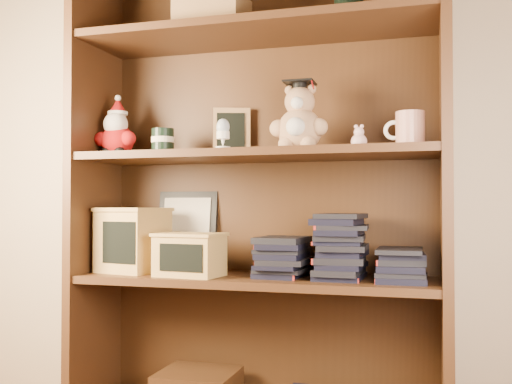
% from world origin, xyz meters
% --- Properties ---
extents(bookcase, '(1.20, 0.35, 1.60)m').
position_xyz_m(bookcase, '(-0.02, 1.36, 0.78)').
color(bookcase, '#432613').
rests_on(bookcase, ground).
extents(shelf_lower, '(1.14, 0.33, 0.02)m').
position_xyz_m(shelf_lower, '(-0.02, 1.30, 0.54)').
color(shelf_lower, '#432613').
rests_on(shelf_lower, ground).
extents(shelf_upper, '(1.14, 0.33, 0.02)m').
position_xyz_m(shelf_upper, '(-0.02, 1.30, 0.94)').
color(shelf_upper, '#432613').
rests_on(shelf_upper, ground).
extents(santa_plush, '(0.15, 0.11, 0.22)m').
position_xyz_m(santa_plush, '(-0.52, 1.30, 1.03)').
color(santa_plush, '#A50F0F').
rests_on(santa_plush, shelf_upper).
extents(teachers_tin, '(0.08, 0.08, 0.09)m').
position_xyz_m(teachers_tin, '(-0.35, 1.30, 0.99)').
color(teachers_tin, black).
rests_on(teachers_tin, shelf_upper).
extents(chalkboard_plaque, '(0.13, 0.09, 0.17)m').
position_xyz_m(chalkboard_plaque, '(-0.14, 1.42, 1.03)').
color(chalkboard_plaque, '#9E7547').
rests_on(chalkboard_plaque, shelf_upper).
extents(egg_cup, '(0.05, 0.05, 0.10)m').
position_xyz_m(egg_cup, '(-0.11, 1.23, 1.00)').
color(egg_cup, white).
rests_on(egg_cup, shelf_upper).
extents(grad_teddy_bear, '(0.19, 0.16, 0.23)m').
position_xyz_m(grad_teddy_bear, '(0.12, 1.30, 1.04)').
color(grad_teddy_bear, tan).
rests_on(grad_teddy_bear, shelf_upper).
extents(pink_figurine, '(0.05, 0.05, 0.08)m').
position_xyz_m(pink_figurine, '(0.31, 1.30, 0.98)').
color(pink_figurine, beige).
rests_on(pink_figurine, shelf_upper).
extents(teacher_mug, '(0.12, 0.09, 0.11)m').
position_xyz_m(teacher_mug, '(0.46, 1.31, 1.00)').
color(teacher_mug, silver).
rests_on(teacher_mug, shelf_upper).
extents(certificate_frame, '(0.22, 0.06, 0.28)m').
position_xyz_m(certificate_frame, '(-0.32, 1.44, 0.69)').
color(certificate_frame, black).
rests_on(certificate_frame, shelf_lower).
extents(treats_box, '(0.24, 0.24, 0.22)m').
position_xyz_m(treats_box, '(-0.46, 1.30, 0.66)').
color(treats_box, tan).
rests_on(treats_box, shelf_lower).
extents(pencils_box, '(0.23, 0.17, 0.14)m').
position_xyz_m(pencils_box, '(-0.22, 1.24, 0.62)').
color(pencils_box, tan).
rests_on(pencils_box, shelf_lower).
extents(book_stack_left, '(0.14, 0.20, 0.13)m').
position_xyz_m(book_stack_left, '(0.07, 1.30, 0.61)').
color(book_stack_left, black).
rests_on(book_stack_left, shelf_lower).
extents(book_stack_mid, '(0.14, 0.20, 0.19)m').
position_xyz_m(book_stack_mid, '(0.25, 1.30, 0.65)').
color(book_stack_mid, black).
rests_on(book_stack_mid, shelf_lower).
extents(book_stack_right, '(0.14, 0.20, 0.10)m').
position_xyz_m(book_stack_right, '(0.44, 1.30, 0.60)').
color(book_stack_right, black).
rests_on(book_stack_right, shelf_lower).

